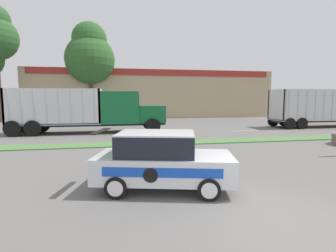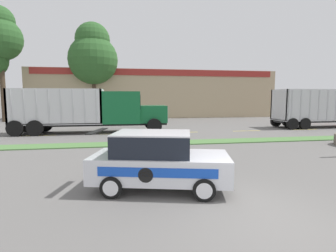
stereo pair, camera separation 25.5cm
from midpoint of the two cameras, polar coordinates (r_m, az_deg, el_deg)
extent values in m
plane|color=slate|center=(6.61, 21.08, -18.89)|extent=(600.00, 600.00, 0.00)
cube|color=#517F42|center=(16.00, 1.81, -3.63)|extent=(120.00, 1.53, 0.06)
cube|color=yellow|center=(21.25, -25.94, -1.88)|extent=(2.40, 0.14, 0.01)
cube|color=yellow|center=(20.41, -11.22, -1.69)|extent=(2.40, 0.14, 0.01)
cube|color=yellow|center=(20.96, 3.70, -1.37)|extent=(2.40, 0.14, 0.01)
cube|color=yellow|center=(22.82, 17.01, -1.01)|extent=(2.40, 0.14, 0.01)
cube|color=yellow|center=(25.70, 27.83, -0.68)|extent=(2.40, 0.14, 0.01)
cube|color=black|center=(29.03, 31.97, 0.97)|extent=(10.71, 1.39, 0.18)
cube|color=silver|center=(27.53, 28.39, 1.25)|extent=(6.08, 2.53, 0.12)
cube|color=silver|center=(25.74, 23.34, 4.27)|extent=(0.16, 2.53, 2.76)
cube|color=silver|center=(26.55, 30.12, 3.98)|extent=(6.08, 0.16, 2.76)
cube|color=silver|center=(28.41, 27.06, 4.23)|extent=(6.08, 0.16, 2.76)
cube|color=#B2B2B7|center=(24.88, 25.64, 4.12)|extent=(0.10, 0.04, 2.62)
cube|color=#B2B2B7|center=(25.39, 27.24, 4.07)|extent=(0.10, 0.04, 2.62)
cube|color=#B2B2B7|center=(25.92, 28.78, 4.02)|extent=(0.10, 0.04, 2.62)
cube|color=#B2B2B7|center=(26.47, 30.25, 3.97)|extent=(0.10, 0.04, 2.62)
cube|color=#B2B2B7|center=(27.04, 31.67, 3.92)|extent=(0.10, 0.04, 2.62)
cube|color=#B2B2B7|center=(27.62, 33.02, 3.87)|extent=(0.10, 0.04, 2.62)
cylinder|color=black|center=(25.10, 25.72, 0.42)|extent=(1.01, 0.30, 1.01)
cylinder|color=black|center=(27.16, 22.68, 0.95)|extent=(1.01, 0.30, 1.01)
cylinder|color=black|center=(25.81, 27.87, 0.46)|extent=(1.01, 0.30, 1.01)
cylinder|color=black|center=(27.81, 24.75, 0.97)|extent=(1.01, 0.30, 1.01)
cube|color=black|center=(21.48, -15.73, 0.37)|extent=(11.66, 1.36, 0.18)
cube|color=#146033|center=(21.44, -3.04, 2.65)|extent=(2.16, 2.03, 1.37)
cube|color=#B7B7BC|center=(21.60, -0.12, 2.69)|extent=(0.06, 1.73, 1.16)
cube|color=#146033|center=(21.27, -9.76, 4.05)|extent=(2.84, 2.47, 2.48)
cube|color=black|center=(21.31, -5.89, 5.28)|extent=(0.04, 2.10, 1.12)
cylinder|color=silver|center=(20.51, -14.07, 5.89)|extent=(0.14, 0.14, 1.44)
cube|color=silver|center=(21.87, -22.26, 0.63)|extent=(6.67, 2.47, 0.12)
cube|color=silver|center=(21.32, -13.82, 4.30)|extent=(0.16, 2.47, 2.61)
cube|color=silver|center=(22.73, -30.44, 3.73)|extent=(0.16, 2.47, 2.61)
cube|color=silver|center=(20.67, -23.10, 3.93)|extent=(6.67, 0.16, 2.61)
cube|color=silver|center=(22.92, -21.77, 4.16)|extent=(6.67, 0.16, 2.61)
cube|color=#BCBCC1|center=(21.43, -30.78, 3.62)|extent=(0.10, 0.04, 2.48)
cube|color=#BCBCC1|center=(21.15, -28.67, 3.71)|extent=(0.10, 0.04, 2.48)
cube|color=#BCBCC1|center=(20.89, -26.50, 3.79)|extent=(0.10, 0.04, 2.48)
cube|color=#BCBCC1|center=(20.67, -24.29, 3.88)|extent=(0.10, 0.04, 2.48)
cube|color=#BCBCC1|center=(20.48, -22.02, 3.96)|extent=(0.10, 0.04, 2.48)
cube|color=#BCBCC1|center=(20.32, -19.72, 4.03)|extent=(0.10, 0.04, 2.48)
cube|color=#BCBCC1|center=(20.19, -17.39, 4.10)|extent=(0.10, 0.04, 2.48)
cube|color=#BCBCC1|center=(20.10, -15.03, 4.16)|extent=(0.10, 0.04, 2.48)
cylinder|color=black|center=(20.31, -2.63, 0.01)|extent=(1.15, 0.30, 1.15)
cylinder|color=black|center=(22.72, -3.39, 0.66)|extent=(1.15, 0.30, 1.15)
cylinder|color=black|center=(21.51, -30.06, -0.47)|extent=(1.15, 0.30, 1.15)
cylinder|color=black|center=(23.79, -28.04, 0.20)|extent=(1.15, 0.30, 1.15)
cylinder|color=black|center=(21.08, -26.67, -0.42)|extent=(1.15, 0.30, 1.15)
cylinder|color=black|center=(23.41, -24.95, 0.26)|extent=(1.15, 0.30, 1.15)
cube|color=silver|center=(8.02, -0.70, -8.80)|extent=(4.40, 2.80, 0.75)
cube|color=black|center=(7.90, -2.48, -3.92)|extent=(2.57, 2.13, 0.63)
cube|color=silver|center=(7.84, -2.49, -1.51)|extent=(2.57, 2.13, 0.04)
cube|color=black|center=(8.22, -14.28, -1.06)|extent=(0.56, 1.48, 0.03)
cube|color=blue|center=(7.10, -1.40, -10.16)|extent=(3.16, 0.81, 0.26)
cylinder|color=black|center=(7.16, -3.88, -10.66)|extent=(0.40, 0.11, 0.41)
cylinder|color=black|center=(7.27, 8.88, -13.55)|extent=(0.65, 0.35, 0.62)
cylinder|color=silver|center=(7.18, 8.94, -13.83)|extent=(0.42, 0.12, 0.43)
cylinder|color=black|center=(8.96, 8.02, -9.73)|extent=(0.65, 0.35, 0.62)
cylinder|color=silver|center=(9.06, 7.98, -9.54)|extent=(0.42, 0.12, 0.43)
cylinder|color=black|center=(7.52, -11.22, -12.93)|extent=(0.65, 0.35, 0.62)
cylinder|color=silver|center=(7.42, -11.45, -13.19)|extent=(0.42, 0.12, 0.43)
cylinder|color=black|center=(9.16, -8.18, -9.38)|extent=(0.65, 0.35, 0.62)
cylinder|color=silver|center=(9.26, -8.03, -9.21)|extent=(0.42, 0.12, 0.43)
cube|color=tan|center=(40.88, -2.96, 6.87)|extent=(33.40, 12.00, 6.50)
cube|color=maroon|center=(35.03, -1.79, 11.57)|extent=(31.73, 0.10, 0.80)
cylinder|color=#473828|center=(35.43, -32.12, 7.24)|extent=(0.56, 0.56, 7.98)
sphere|color=#2D5B28|center=(36.01, -32.62, 15.72)|extent=(4.83, 4.83, 4.83)
cylinder|color=#473828|center=(34.54, -15.56, 6.19)|extent=(0.43, 0.43, 5.79)
sphere|color=#2D5B28|center=(34.86, -15.78, 13.70)|extent=(6.06, 6.06, 6.06)
sphere|color=#2D5B28|center=(35.27, -15.90, 17.60)|extent=(4.24, 4.24, 4.24)
camera|label=1|loc=(0.13, -89.49, 0.06)|focal=28.00mm
camera|label=2|loc=(0.13, 90.51, -0.06)|focal=28.00mm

